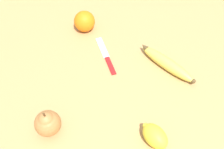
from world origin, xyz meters
TOP-DOWN VIEW (x-y plane):
  - ground_plane at (0.00, 0.00)m, footprint 3.00×3.00m
  - banana at (-0.08, 0.12)m, footprint 0.15×0.21m
  - orange at (-0.20, -0.20)m, footprint 0.08×0.08m
  - pear at (0.22, -0.18)m, footprint 0.07×0.07m
  - lemon at (0.19, 0.12)m, footprint 0.10×0.10m
  - paring_knife at (-0.08, -0.09)m, footprint 0.16×0.11m

SIDE VIEW (x-z plane):
  - ground_plane at x=0.00m, z-range 0.00..0.00m
  - paring_knife at x=-0.08m, z-range 0.00..0.01m
  - banana at x=-0.08m, z-range 0.00..0.04m
  - lemon at x=0.19m, z-range 0.00..0.06m
  - orange at x=-0.20m, z-range 0.00..0.08m
  - pear at x=0.22m, z-range -0.01..0.09m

